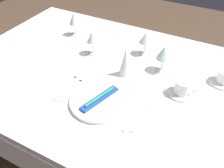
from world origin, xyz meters
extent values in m
plane|color=#4C3828|center=(0.00, 0.00, 0.00)|extent=(6.00, 6.00, 0.00)
cube|color=white|center=(0.00, 0.00, 0.72)|extent=(1.80, 1.10, 0.04)
cube|color=white|center=(0.00, 0.55, 0.61)|extent=(1.80, 0.01, 0.18)
cylinder|color=brown|center=(-0.80, 0.45, 0.35)|extent=(0.07, 0.07, 0.70)
cylinder|color=white|center=(-0.01, -0.21, 0.75)|extent=(0.27, 0.27, 0.02)
cube|color=blue|center=(-0.01, -0.21, 0.76)|extent=(0.09, 0.21, 0.01)
cylinder|color=green|center=(-0.01, -0.21, 0.78)|extent=(0.06, 0.17, 0.01)
cube|color=beige|center=(-0.18, -0.21, 0.74)|extent=(0.02, 0.17, 0.00)
cube|color=beige|center=(-0.17, -0.11, 0.74)|extent=(0.02, 0.04, 0.00)
cube|color=beige|center=(-0.21, -0.21, 0.74)|extent=(0.02, 0.19, 0.00)
cube|color=beige|center=(-0.21, -0.10, 0.74)|extent=(0.02, 0.04, 0.00)
cube|color=beige|center=(0.15, -0.22, 0.74)|extent=(0.02, 0.19, 0.00)
cube|color=beige|center=(0.15, -0.11, 0.74)|extent=(0.02, 0.06, 0.00)
cube|color=beige|center=(0.18, -0.22, 0.74)|extent=(0.02, 0.17, 0.00)
ellipsoid|color=beige|center=(0.18, -0.12, 0.74)|extent=(0.03, 0.04, 0.01)
cylinder|color=white|center=(0.30, 0.02, 0.74)|extent=(0.13, 0.13, 0.01)
cylinder|color=white|center=(0.30, 0.02, 0.78)|extent=(0.08, 0.08, 0.07)
torus|color=white|center=(0.34, 0.02, 0.79)|extent=(0.05, 0.01, 0.05)
cylinder|color=white|center=(0.47, 0.20, 0.74)|extent=(0.14, 0.14, 0.01)
cylinder|color=silver|center=(0.16, 0.15, 0.74)|extent=(0.07, 0.07, 0.01)
cylinder|color=silver|center=(0.16, 0.15, 0.78)|extent=(0.01, 0.01, 0.07)
cone|color=silver|center=(0.16, 0.15, 0.85)|extent=(0.08, 0.08, 0.07)
cylinder|color=silver|center=(-0.25, 0.13, 0.74)|extent=(0.06, 0.06, 0.01)
cylinder|color=silver|center=(-0.25, 0.13, 0.78)|extent=(0.01, 0.01, 0.07)
cone|color=silver|center=(-0.25, 0.13, 0.85)|extent=(0.07, 0.07, 0.06)
cylinder|color=silver|center=(0.02, 0.26, 0.74)|extent=(0.07, 0.07, 0.01)
cylinder|color=silver|center=(0.02, 0.26, 0.78)|extent=(0.01, 0.01, 0.07)
cone|color=silver|center=(0.02, 0.26, 0.84)|extent=(0.07, 0.07, 0.06)
cylinder|color=silver|center=(-0.47, 0.27, 0.74)|extent=(0.06, 0.06, 0.01)
cylinder|color=silver|center=(-0.47, 0.27, 0.78)|extent=(0.01, 0.01, 0.07)
cone|color=silver|center=(-0.47, 0.27, 0.85)|extent=(0.07, 0.07, 0.08)
cone|color=white|center=(0.00, 0.03, 0.82)|extent=(0.07, 0.07, 0.16)
camera|label=1|loc=(0.40, -0.88, 1.51)|focal=38.62mm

